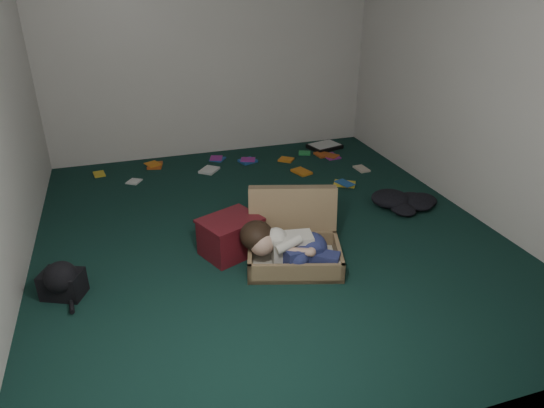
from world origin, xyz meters
TOP-DOWN VIEW (x-y plane):
  - floor at (0.00, 0.00)m, footprint 4.50×4.50m
  - wall_back at (0.00, 2.25)m, footprint 4.50×0.00m
  - wall_front at (0.00, -2.25)m, footprint 4.50×0.00m
  - wall_right at (2.00, 0.00)m, footprint 0.00×4.50m
  - suitcase at (0.09, -0.46)m, footprint 0.91×0.90m
  - person at (-0.02, -0.62)m, footprint 0.74×0.55m
  - maroon_bin at (-0.40, -0.26)m, footprint 0.58×0.52m
  - backpack at (-1.70, -0.46)m, footprint 0.45×0.41m
  - clothing_pile at (1.51, 0.03)m, footprint 0.59×0.54m
  - paper_tray at (1.41, 1.93)m, footprint 0.47×0.40m
  - book_scatter at (0.35, 1.58)m, footprint 3.16×1.43m

SIDE VIEW (x-z plane):
  - floor at x=0.00m, z-range 0.00..0.00m
  - book_scatter at x=0.35m, z-range 0.00..0.02m
  - paper_tray at x=1.41m, z-range 0.00..0.06m
  - clothing_pile at x=1.51m, z-range 0.00..0.15m
  - backpack at x=-1.70m, z-range 0.00..0.22m
  - suitcase at x=0.09m, z-range -0.11..0.43m
  - maroon_bin at x=-0.40m, z-range 0.00..0.32m
  - person at x=-0.02m, z-range 0.04..0.37m
  - wall_back at x=0.00m, z-range -0.95..3.55m
  - wall_front at x=0.00m, z-range -0.95..3.55m
  - wall_right at x=2.00m, z-range -0.95..3.55m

